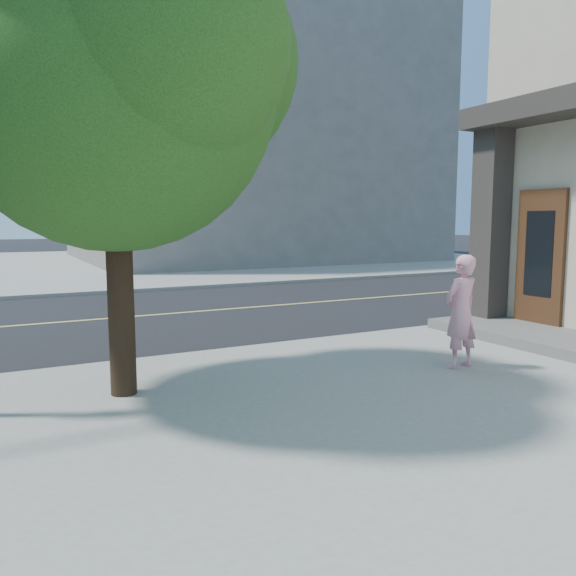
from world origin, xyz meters
TOP-DOWN VIEW (x-y plane):
  - sidewalk_ne at (13.50, 21.50)m, footprint 29.00×25.00m
  - filler_ne at (14.00, 22.00)m, footprint 18.00×16.00m
  - man_on_phone at (6.72, -2.74)m, footprint 0.64×0.45m
  - street_tree at (2.27, -1.73)m, footprint 4.78×4.35m

SIDE VIEW (x-z plane):
  - sidewalk_ne at x=13.50m, z-range 0.00..0.12m
  - man_on_phone at x=6.72m, z-range 0.12..1.76m
  - street_tree at x=2.27m, z-range 1.04..7.39m
  - filler_ne at x=14.00m, z-range 0.12..14.12m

